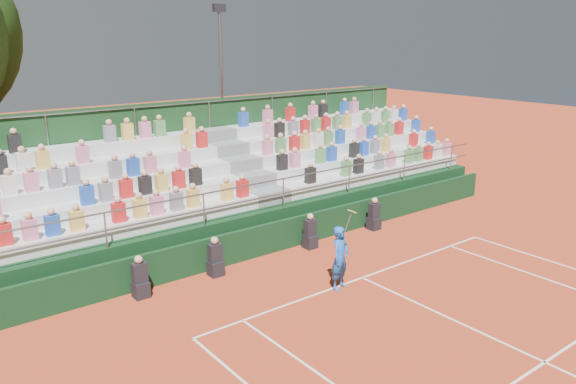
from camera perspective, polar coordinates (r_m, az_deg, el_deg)
ground at (r=16.51m, az=7.54°, el=-8.64°), size 90.00×90.00×0.00m
courtside_wall at (r=18.53m, az=0.57°, el=-4.07°), size 20.00×0.15×1.00m
line_officials at (r=17.48m, az=-1.83°, el=-5.41°), size 9.27×0.40×1.19m
grandstand at (r=20.87m, az=-4.93°, el=-0.15°), size 20.00×5.20×4.40m
tennis_player at (r=15.47m, az=5.33°, el=-6.66°), size 0.91×0.61×2.22m
floodlight_mast at (r=27.20m, az=-6.78°, el=11.30°), size 0.60×0.25×8.13m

